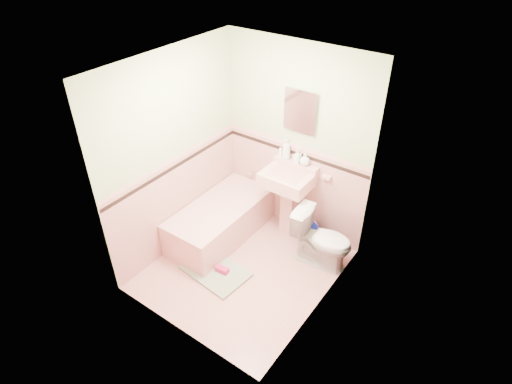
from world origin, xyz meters
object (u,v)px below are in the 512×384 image
Objects in this scene: soap_bottle_right at (305,159)px; bucket at (308,234)px; bathtub at (221,222)px; shoe at (222,270)px; soap_bottle_mid at (297,156)px; medicine_cabinet at (301,111)px; soap_bottle_left at (286,149)px; sink at (287,204)px; toilet at (322,239)px.

soap_bottle_right is 0.61× the size of bucket.
bathtub is 1.39m from soap_bottle_right.
soap_bottle_mid is at bearing 74.04° from shoe.
medicine_cabinet is 1.73× the size of soap_bottle_left.
sink reaches higher than bathtub.
medicine_cabinet is 0.61m from soap_bottle_right.
toilet is (1.33, 0.32, 0.14)m from bathtub.
shoe is (-0.22, -1.29, -1.64)m from medicine_cabinet.
bathtub is at bearing -134.38° from soap_bottle_mid.
sink is 3.62× the size of bucket.
bathtub is at bearing -138.43° from soap_bottle_right.
soap_bottle_mid is at bearing 153.23° from bucket.
bucket reaches higher than shoe.
bathtub is 2.05× the size of toilet.
toilet is at bearing -33.24° from medicine_cabinet.
soap_bottle_left is at bearing 129.30° from sink.
toilet is at bearing -18.32° from sink.
soap_bottle_mid is 0.11m from soap_bottle_right.
soap_bottle_mid reaches higher than toilet.
sink is 5.52× the size of soap_bottle_mid.
bathtub is 1.37m from toilet.
bucket is at bearing -18.53° from soap_bottle_left.
medicine_cabinet is 1.78× the size of bucket.
soap_bottle_mid is at bearing 45.62° from bathtub.
sink is at bearing 73.10° from shoe.
soap_bottle_left is (-0.15, 0.18, 0.68)m from sink.
soap_bottle_right reaches higher than sink.
bucket is at bearing 28.35° from bathtub.
sink is 0.66m from soap_bottle_right.
sink is at bearing -90.00° from medicine_cabinet.
soap_bottle_left reaches higher than bucket.
soap_bottle_left is at bearing 59.32° from toilet.
shoe is (-0.07, -1.26, -1.10)m from soap_bottle_left.
toilet is 4.50× the size of shoe.
bucket is at bearing 49.00° from toilet.
toilet is at bearing -26.39° from soap_bottle_left.
soap_bottle_left is (0.53, 0.71, 0.94)m from bathtub.
medicine_cabinet reaches higher than sink.
soap_bottle_right is 1.67m from shoe.
shoe is at bearing -116.75° from bucket.
soap_bottle_right is at bearing 69.45° from shoe.
toilet is at bearing -36.71° from bucket.
soap_bottle_mid reaches higher than shoe.
bucket is at bearing 3.07° from sink.
bathtub is 1.78m from medicine_cabinet.
shoe is (-0.55, -1.10, -0.07)m from bucket.
toilet is (0.65, -0.21, -0.11)m from sink.
toilet is at bearing 13.37° from bathtub.
soap_bottle_mid is at bearing 53.78° from toilet.
bathtub is 5.65× the size of bucket.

